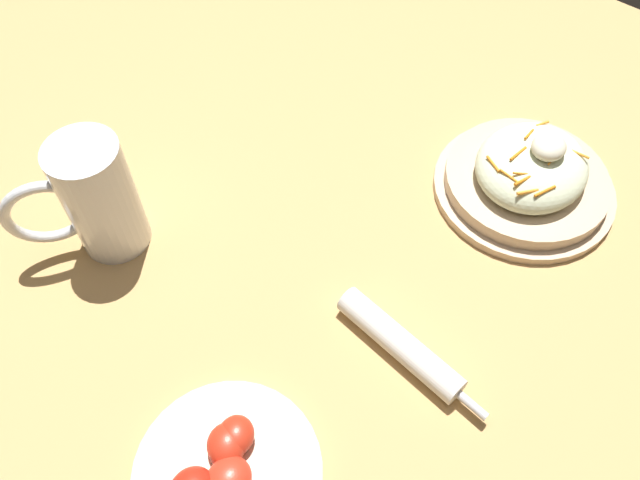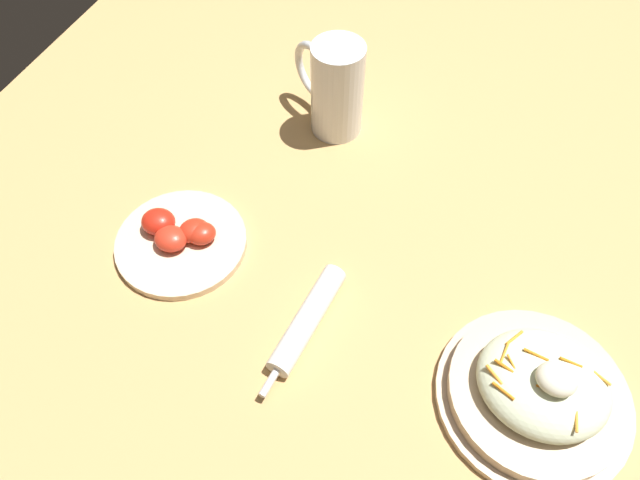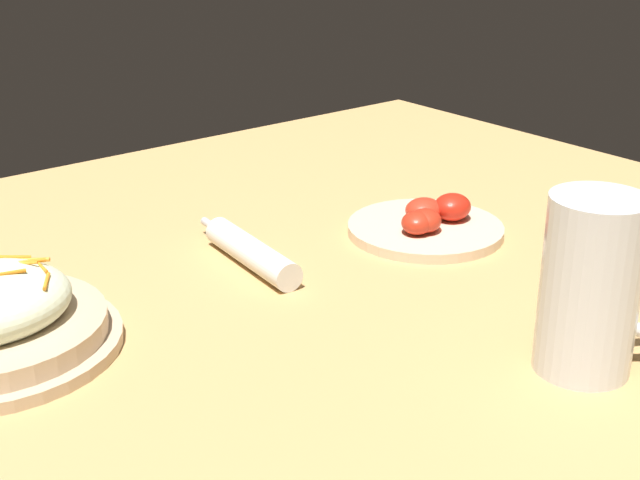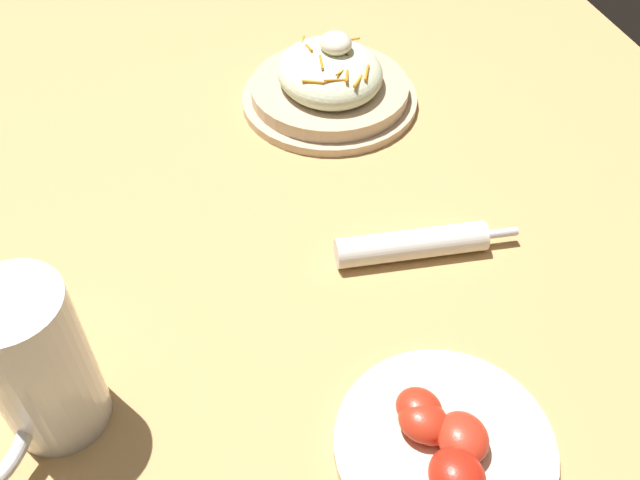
# 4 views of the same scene
# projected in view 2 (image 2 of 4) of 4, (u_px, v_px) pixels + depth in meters

# --- Properties ---
(ground_plane) EXTENTS (1.43, 1.43, 0.00)m
(ground_plane) POSITION_uv_depth(u_px,v_px,m) (397.00, 202.00, 0.91)
(ground_plane) COLOR tan
(salad_plate) EXTENTS (0.23, 0.23, 0.10)m
(salad_plate) POSITION_uv_depth(u_px,v_px,m) (539.00, 390.00, 0.70)
(salad_plate) COLOR #D1B28E
(salad_plate) RESTS_ON ground_plane
(beer_mug) EXTENTS (0.14, 0.10, 0.16)m
(beer_mug) POSITION_uv_depth(u_px,v_px,m) (336.00, 92.00, 0.95)
(beer_mug) COLOR white
(beer_mug) RESTS_ON ground_plane
(napkin_roll) EXTENTS (0.05, 0.20, 0.03)m
(napkin_roll) POSITION_uv_depth(u_px,v_px,m) (307.00, 320.00, 0.77)
(napkin_roll) COLOR white
(napkin_roll) RESTS_ON ground_plane
(tomato_plate) EXTENTS (0.18, 0.18, 0.04)m
(tomato_plate) POSITION_uv_depth(u_px,v_px,m) (180.00, 238.00, 0.85)
(tomato_plate) COLOR beige
(tomato_plate) RESTS_ON ground_plane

